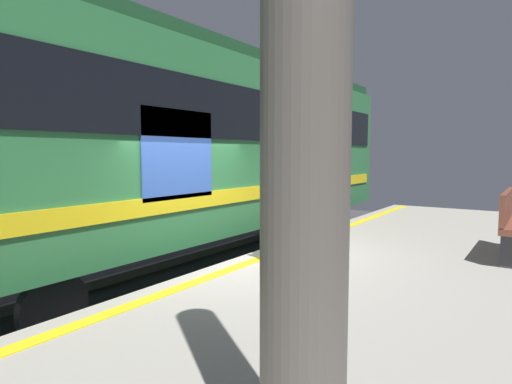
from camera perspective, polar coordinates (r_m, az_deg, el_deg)
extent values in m
plane|color=#3D3D3F|center=(6.25, -1.93, -16.93)|extent=(24.89, 24.89, 0.00)
cube|color=#9E998E|center=(5.15, 21.74, -16.58)|extent=(14.36, 4.88, 0.95)
cube|color=yellow|center=(5.80, 0.48, -8.79)|extent=(14.07, 0.16, 0.01)
cube|color=slate|center=(7.21, -12.45, -13.34)|extent=(18.67, 0.08, 0.16)
cube|color=slate|center=(8.27, -19.47, -11.11)|extent=(18.67, 0.08, 0.16)
cube|color=#2D723F|center=(8.69, -7.13, 5.99)|extent=(11.90, 2.72, 3.08)
cube|color=#1B4426|center=(8.87, -7.25, 16.76)|extent=(11.66, 2.50, 0.24)
cube|color=black|center=(7.88, 0.51, 10.05)|extent=(11.31, 0.03, 0.90)
cube|color=yellow|center=(7.88, 0.50, -0.03)|extent=(11.31, 0.03, 0.24)
cube|color=gold|center=(9.66, 7.37, 4.98)|extent=(1.39, 0.02, 1.26)
cube|color=#3359B2|center=(6.22, -10.12, 4.92)|extent=(1.39, 0.02, 1.26)
cylinder|color=black|center=(5.62, -25.23, -13.70)|extent=(0.84, 0.12, 0.84)
cylinder|color=black|center=(11.53, 9.94, -3.80)|extent=(0.84, 0.12, 0.84)
cylinder|color=black|center=(12.56, 0.83, -3.00)|extent=(0.84, 0.12, 0.84)
cylinder|color=brown|center=(5.36, 4.94, -5.11)|extent=(0.14, 0.14, 0.90)
cylinder|color=brown|center=(5.20, 3.97, -5.41)|extent=(0.14, 0.14, 0.90)
cube|color=#2D517F|center=(5.20, 4.52, 3.03)|extent=(0.40, 0.24, 0.63)
sphere|color=#2D517F|center=(5.28, 3.02, 6.27)|extent=(0.20, 0.20, 0.20)
sphere|color=beige|center=(5.20, 4.55, 8.15)|extent=(0.22, 0.22, 0.22)
cylinder|color=#2D517F|center=(5.42, 5.81, 2.44)|extent=(0.09, 0.09, 0.57)
cylinder|color=#2D517F|center=(4.96, 4.04, 6.00)|extent=(0.09, 0.42, 0.33)
cube|color=black|center=(4.91, 5.07, 7.87)|extent=(0.07, 0.02, 0.15)
cube|color=maroon|center=(5.00, 2.89, -9.51)|extent=(0.31, 0.16, 0.27)
torus|color=maroon|center=(4.96, 2.90, -7.34)|extent=(0.28, 0.28, 0.02)
cylinder|color=#59544C|center=(1.71, 6.69, 23.00)|extent=(0.34, 0.34, 3.84)
cube|color=brown|center=(6.69, 30.24, -1.57)|extent=(1.57, 0.06, 0.40)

